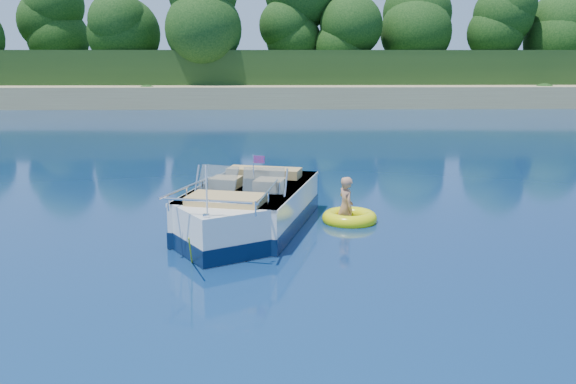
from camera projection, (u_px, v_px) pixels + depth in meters
name	position (u px, v px, depth m)	size (l,w,h in m)	color
ground	(148.00, 287.00, 10.41)	(160.00, 160.00, 0.00)	#0A1747
shoreline	(253.00, 79.00, 72.53)	(170.00, 59.00, 6.00)	#A08C5C
treeline	(245.00, 30.00, 49.32)	(150.00, 7.12, 8.19)	black
motorboat	(246.00, 213.00, 13.65)	(3.17, 6.07, 2.06)	white
tow_tube	(350.00, 218.00, 14.45)	(1.33, 1.33, 0.33)	#FBFE0D
boy	(345.00, 221.00, 14.55)	(0.54, 0.36, 1.49)	tan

